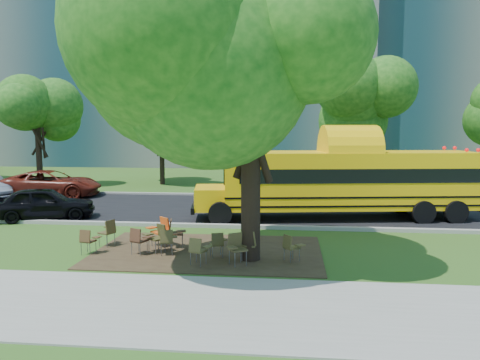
# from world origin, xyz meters

# --- Properties ---
(ground) EXTENTS (160.00, 160.00, 0.00)m
(ground) POSITION_xyz_m (0.00, 0.00, 0.00)
(ground) COLOR #38551A
(ground) RESTS_ON ground
(sidewalk) EXTENTS (60.00, 4.00, 0.04)m
(sidewalk) POSITION_xyz_m (0.00, -5.00, 0.02)
(sidewalk) COLOR gray
(sidewalk) RESTS_ON ground
(dirt_patch) EXTENTS (7.00, 4.50, 0.03)m
(dirt_patch) POSITION_xyz_m (1.00, -0.50, 0.01)
(dirt_patch) COLOR #382819
(dirt_patch) RESTS_ON ground
(asphalt_road) EXTENTS (80.00, 8.00, 0.04)m
(asphalt_road) POSITION_xyz_m (0.00, 7.00, 0.02)
(asphalt_road) COLOR black
(asphalt_road) RESTS_ON ground
(kerb_near) EXTENTS (80.00, 0.25, 0.14)m
(kerb_near) POSITION_xyz_m (0.00, 3.00, 0.07)
(kerb_near) COLOR gray
(kerb_near) RESTS_ON ground
(kerb_far) EXTENTS (80.00, 0.25, 0.14)m
(kerb_far) POSITION_xyz_m (0.00, 11.10, 0.07)
(kerb_far) COLOR gray
(kerb_far) RESTS_ON ground
(building_main) EXTENTS (38.00, 16.00, 22.00)m
(building_main) POSITION_xyz_m (-8.00, 36.00, 11.00)
(building_main) COLOR slate
(building_main) RESTS_ON ground
(bg_tree_0) EXTENTS (5.20, 5.20, 7.18)m
(bg_tree_0) POSITION_xyz_m (-12.00, 13.00, 4.57)
(bg_tree_0) COLOR black
(bg_tree_0) RESTS_ON ground
(bg_tree_2) EXTENTS (4.80, 4.80, 6.62)m
(bg_tree_2) POSITION_xyz_m (-5.00, 16.00, 4.21)
(bg_tree_2) COLOR black
(bg_tree_2) RESTS_ON ground
(bg_tree_3) EXTENTS (5.60, 5.60, 7.84)m
(bg_tree_3) POSITION_xyz_m (8.00, 14.00, 5.03)
(bg_tree_3) COLOR black
(bg_tree_3) RESTS_ON ground
(main_tree) EXTENTS (7.20, 7.20, 9.11)m
(main_tree) POSITION_xyz_m (2.39, -1.27, 5.50)
(main_tree) COLOR black
(main_tree) RESTS_ON ground
(school_bus) EXTENTS (11.84, 4.15, 2.84)m
(school_bus) POSITION_xyz_m (5.86, 5.28, 1.64)
(school_bus) COLOR #FDC007
(school_bus) RESTS_ON ground
(chair_0) EXTENTS (0.58, 0.46, 0.79)m
(chair_0) POSITION_xyz_m (-2.59, -1.19, 0.49)
(chair_0) COLOR #50351C
(chair_0) RESTS_ON ground
(chair_1) EXTENTS (0.68, 0.54, 0.85)m
(chair_1) POSITION_xyz_m (-1.02, -1.11, 0.52)
(chair_1) COLOR #482919
(chair_1) RESTS_ON ground
(chair_2) EXTENTS (0.56, 0.61, 0.82)m
(chair_2) POSITION_xyz_m (-0.15, -1.07, 0.51)
(chair_2) COLOR #47401F
(chair_2) RESTS_ON ground
(chair_3) EXTENTS (0.77, 0.61, 0.90)m
(chair_3) POSITION_xyz_m (-0.53, -0.76, 0.55)
(chair_3) COLOR #423E1C
(chair_3) RESTS_ON ground
(chair_4) EXTENTS (0.64, 0.50, 0.82)m
(chair_4) POSITION_xyz_m (0.98, -2.00, 0.50)
(chair_4) COLOR brown
(chair_4) RESTS_ON ground
(chair_5) EXTENTS (0.61, 0.76, 0.92)m
(chair_5) POSITION_xyz_m (2.03, -1.84, 0.57)
(chair_5) COLOR brown
(chair_5) RESTS_ON ground
(chair_6) EXTENTS (0.54, 0.62, 0.92)m
(chair_6) POSITION_xyz_m (2.41, -1.29, 0.57)
(chair_6) COLOR #4F4722
(chair_6) RESTS_ON ground
(chair_7) EXTENTS (0.68, 0.54, 0.80)m
(chair_7) POSITION_xyz_m (3.56, -1.34, 0.50)
(chair_7) COLOR brown
(chair_7) RESTS_ON ground
(chair_8) EXTENTS (0.57, 0.72, 0.89)m
(chair_8) POSITION_xyz_m (-2.34, -0.18, 0.55)
(chair_8) COLOR #4B3F20
(chair_8) RESTS_ON ground
(chair_9) EXTENTS (0.82, 0.65, 0.96)m
(chair_9) POSITION_xyz_m (-0.64, -0.01, 0.59)
(chair_9) COLOR #D75317
(chair_9) RESTS_ON ground
(chair_10) EXTENTS (0.66, 0.64, 0.94)m
(chair_10) POSITION_xyz_m (-0.13, -0.21, 0.58)
(chair_10) COLOR #3D2516
(chair_10) RESTS_ON ground
(chair_11) EXTENTS (0.53, 0.60, 0.78)m
(chair_11) POSITION_xyz_m (1.39, -1.12, 0.48)
(chair_11) COLOR #48421F
(chair_11) RESTS_ON ground
(black_car) EXTENTS (4.38, 2.92, 1.39)m
(black_car) POSITION_xyz_m (-6.72, 3.80, 0.69)
(black_car) COLOR black
(black_car) RESTS_ON ground
(bg_car_red) EXTENTS (5.64, 3.20, 1.48)m
(bg_car_red) POSITION_xyz_m (-9.56, 9.77, 0.74)
(bg_car_red) COLOR #5F1A10
(bg_car_red) RESTS_ON ground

